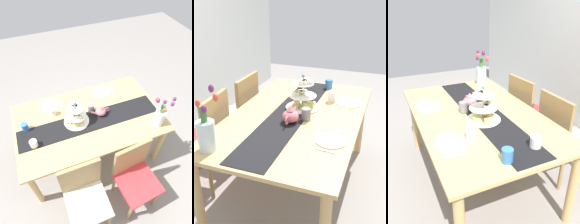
{
  "view_description": "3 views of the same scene",
  "coord_description": "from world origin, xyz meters",
  "views": [
    {
      "loc": [
        0.45,
        1.41,
        2.52
      ],
      "look_at": [
        -0.09,
        0.01,
        0.82
      ],
      "focal_mm": 30.56,
      "sensor_mm": 36.0,
      "label": 1
    },
    {
      "loc": [
        -2.05,
        -0.7,
        1.75
      ],
      "look_at": [
        -0.01,
        0.06,
        0.76
      ],
      "focal_mm": 45.36,
      "sensor_mm": 36.0,
      "label": 2
    },
    {
      "loc": [
        1.76,
        -0.73,
        1.67
      ],
      "look_at": [
        0.07,
        0.05,
        0.77
      ],
      "focal_mm": 37.28,
      "sensor_mm": 36.0,
      "label": 3
    }
  ],
  "objects": [
    {
      "name": "fork_right",
      "position": [
        0.25,
        -0.37,
        0.74
      ],
      "size": [
        0.03,
        0.15,
        0.01
      ],
      "primitive_type": "cube",
      "rotation": [
        0.0,
        0.0,
        -0.07
      ],
      "color": "silver",
      "rests_on": "dining_table"
    },
    {
      "name": "teapot",
      "position": [
        -0.16,
        0.0,
        0.8
      ],
      "size": [
        0.24,
        0.13,
        0.14
      ],
      "color": "#D66B75",
      "rests_on": "table_runner"
    },
    {
      "name": "chair_right",
      "position": [
        0.32,
        0.76,
        0.5
      ],
      "size": [
        0.42,
        0.42,
        0.91
      ],
      "color": "olive",
      "rests_on": "ground_plane"
    },
    {
      "name": "dining_table",
      "position": [
        0.0,
        0.0,
        0.65
      ],
      "size": [
        1.76,
        1.06,
        0.74
      ],
      "color": "tan",
      "rests_on": "ground_plane"
    },
    {
      "name": "mug_grey",
      "position": [
        -0.07,
        -0.1,
        0.79
      ],
      "size": [
        0.08,
        0.08,
        0.09
      ],
      "primitive_type": "cylinder",
      "color": "slate",
      "rests_on": "table_runner"
    },
    {
      "name": "dinner_plate_right",
      "position": [
        0.4,
        -0.37,
        0.74
      ],
      "size": [
        0.23,
        0.23,
        0.01
      ],
      "primitive_type": "cylinder",
      "color": "white",
      "rests_on": "dining_table"
    },
    {
      "name": "tiered_cake_stand",
      "position": [
        0.16,
        -0.0,
        0.84
      ],
      "size": [
        0.3,
        0.3,
        0.3
      ],
      "color": "beige",
      "rests_on": "table_runner"
    },
    {
      "name": "dinner_plate_left",
      "position": [
        -0.33,
        -0.37,
        0.74
      ],
      "size": [
        0.23,
        0.23,
        0.01
      ],
      "primitive_type": "cylinder",
      "color": "white",
      "rests_on": "dining_table"
    },
    {
      "name": "cream_jug",
      "position": [
        0.68,
        0.16,
        0.78
      ],
      "size": [
        0.08,
        0.08,
        0.08
      ],
      "primitive_type": "cylinder",
      "color": "white",
      "rests_on": "dining_table"
    },
    {
      "name": "chair_left",
      "position": [
        -0.26,
        0.76,
        0.5
      ],
      "size": [
        0.45,
        0.45,
        0.91
      ],
      "color": "olive",
      "rests_on": "ground_plane"
    },
    {
      "name": "mug_orange",
      "position": [
        0.74,
        -0.1,
        0.79
      ],
      "size": [
        0.08,
        0.08,
        0.09
      ],
      "primitive_type": "cylinder",
      "color": "#3370B7",
      "rests_on": "dining_table"
    },
    {
      "name": "fork_left",
      "position": [
        -0.47,
        -0.37,
        0.74
      ],
      "size": [
        0.03,
        0.15,
        0.01
      ],
      "primitive_type": "cube",
      "rotation": [
        0.0,
        0.0,
        -0.08
      ],
      "color": "silver",
      "rests_on": "dining_table"
    },
    {
      "name": "ground_plane",
      "position": [
        0.0,
        0.0,
        0.0
      ],
      "size": [
        8.0,
        8.0,
        0.0
      ],
      "primitive_type": "plane",
      "color": "gray"
    },
    {
      "name": "knife_right",
      "position": [
        0.54,
        -0.37,
        0.74
      ],
      "size": [
        0.02,
        0.17,
        0.01
      ],
      "primitive_type": "cube",
      "rotation": [
        0.0,
        0.0,
        -0.04
      ],
      "color": "silver",
      "rests_on": "dining_table"
    },
    {
      "name": "mug_white_text",
      "position": [
        0.39,
        -0.21,
        0.79
      ],
      "size": [
        0.08,
        0.08,
        0.09
      ],
      "primitive_type": "cylinder",
      "color": "white",
      "rests_on": "dining_table"
    },
    {
      "name": "tulip_vase",
      "position": [
        -0.72,
        0.38,
        0.88
      ],
      "size": [
        0.24,
        0.16,
        0.43
      ],
      "color": "silver",
      "rests_on": "dining_table"
    },
    {
      "name": "table_runner",
      "position": [
        0.0,
        0.06,
        0.74
      ],
      "size": [
        1.7,
        0.3,
        0.0
      ],
      "primitive_type": "cube",
      "color": "black",
      "rests_on": "dining_table"
    },
    {
      "name": "knife_left",
      "position": [
        -0.18,
        -0.37,
        0.74
      ],
      "size": [
        0.02,
        0.17,
        0.01
      ],
      "primitive_type": "cube",
      "rotation": [
        0.0,
        0.0,
        -0.04
      ],
      "color": "silver",
      "rests_on": "dining_table"
    }
  ]
}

